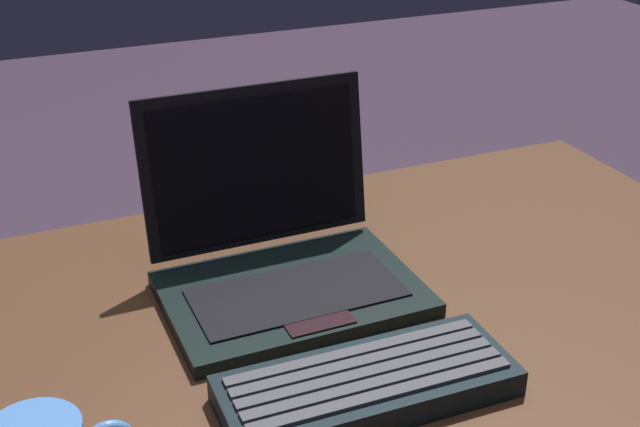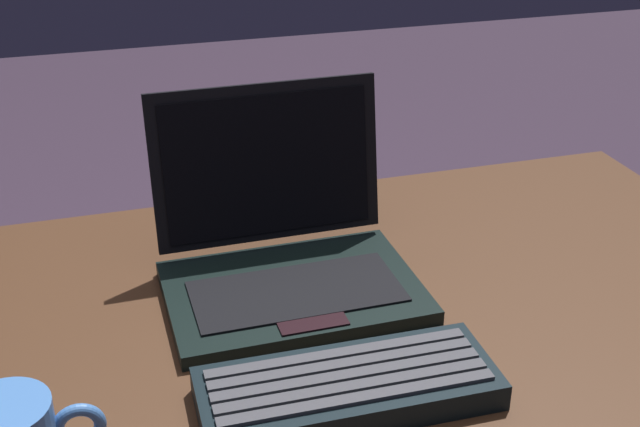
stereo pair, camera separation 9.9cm
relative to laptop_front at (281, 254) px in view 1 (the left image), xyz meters
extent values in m
cube|color=#3F2516|center=(-0.03, -0.09, -0.06)|extent=(1.37, 0.73, 0.03)
cylinder|color=black|center=(0.59, 0.21, -0.43)|extent=(0.07, 0.07, 0.71)
cube|color=black|center=(0.00, -0.04, -0.04)|extent=(0.31, 0.22, 0.02)
cube|color=black|center=(0.00, -0.05, -0.03)|extent=(0.26, 0.12, 0.00)
cube|color=black|center=(0.00, -0.12, -0.03)|extent=(0.08, 0.04, 0.00)
cube|color=black|center=(0.00, 0.09, 0.09)|extent=(0.30, 0.04, 0.21)
cube|color=black|center=(0.00, 0.08, 0.09)|extent=(0.27, 0.03, 0.18)
cube|color=yellow|center=(0.00, 0.08, 0.07)|extent=(0.26, 0.00, 0.01)
cube|color=black|center=(0.00, -0.24, -0.03)|extent=(0.31, 0.13, 0.03)
cube|color=#38383D|center=(0.00, -0.28, -0.02)|extent=(0.29, 0.02, 0.00)
cube|color=#38383D|center=(0.00, -0.26, -0.02)|extent=(0.29, 0.02, 0.00)
cube|color=#38383D|center=(0.00, -0.24, -0.02)|extent=(0.29, 0.02, 0.00)
cube|color=#38383D|center=(0.00, -0.22, -0.02)|extent=(0.29, 0.02, 0.00)
cube|color=#38383D|center=(0.00, -0.20, -0.02)|extent=(0.29, 0.02, 0.00)
camera|label=1|loc=(-0.31, -0.87, 0.52)|focal=47.15mm
camera|label=2|loc=(-0.22, -0.90, 0.52)|focal=47.15mm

